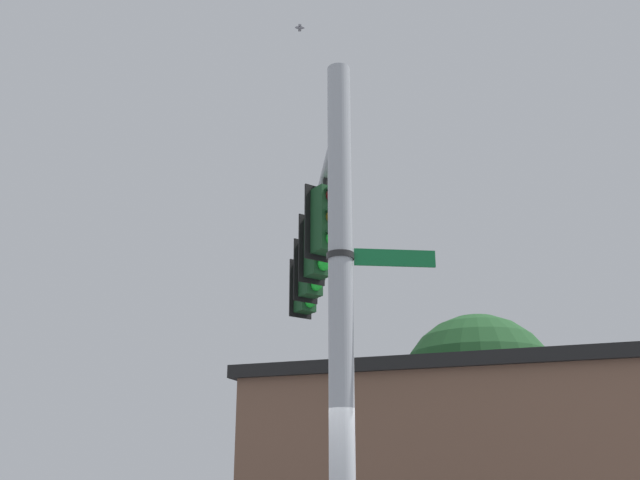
# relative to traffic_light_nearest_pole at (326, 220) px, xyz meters

# --- Properties ---
(signal_pole) EXTENTS (0.31, 0.31, 7.13)m
(signal_pole) POSITION_rel_traffic_light_nearest_pole_xyz_m (0.89, 1.51, -1.97)
(signal_pole) COLOR #ADB2B7
(signal_pole) RESTS_ON ground
(mast_arm) EXTENTS (3.18, 5.36, 0.14)m
(mast_arm) POSITION_rel_traffic_light_nearest_pole_xyz_m (-0.64, -1.13, 0.77)
(mast_arm) COLOR #ADB2B7
(traffic_light_nearest_pole) EXTENTS (0.54, 0.49, 1.31)m
(traffic_light_nearest_pole) POSITION_rel_traffic_light_nearest_pole_xyz_m (0.00, 0.00, 0.00)
(traffic_light_nearest_pole) COLOR black
(traffic_light_mid_inner) EXTENTS (0.54, 0.49, 1.31)m
(traffic_light_mid_inner) POSITION_rel_traffic_light_nearest_pole_xyz_m (-0.67, -1.16, 0.00)
(traffic_light_mid_inner) COLOR black
(traffic_light_mid_outer) EXTENTS (0.54, 0.49, 1.31)m
(traffic_light_mid_outer) POSITION_rel_traffic_light_nearest_pole_xyz_m (-1.34, -2.32, 0.00)
(traffic_light_mid_outer) COLOR black
(traffic_light_arm_end) EXTENTS (0.54, 0.49, 1.31)m
(traffic_light_arm_end) POSITION_rel_traffic_light_nearest_pole_xyz_m (-2.02, -3.48, 0.00)
(traffic_light_arm_end) COLOR black
(street_name_sign) EXTENTS (1.25, 0.81, 0.22)m
(street_name_sign) POSITION_rel_traffic_light_nearest_pole_xyz_m (0.63, 1.66, -1.14)
(street_name_sign) COLOR #147238
(bird_flying) EXTENTS (0.20, 0.26, 0.08)m
(bird_flying) POSITION_rel_traffic_light_nearest_pole_xyz_m (-0.66, -1.78, 4.76)
(bird_flying) COLOR gray
(storefront_building) EXTENTS (12.25, 12.64, 4.31)m
(storefront_building) POSITION_rel_traffic_light_nearest_pole_xyz_m (-8.00, -4.70, -3.37)
(storefront_building) COLOR brown
(storefront_building) RESTS_ON ground
(tree_by_storefront) EXTENTS (4.45, 4.45, 6.32)m
(tree_by_storefront) POSITION_rel_traffic_light_nearest_pole_xyz_m (-9.47, -5.71, -1.45)
(tree_by_storefront) COLOR #4C3823
(tree_by_storefront) RESTS_ON ground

